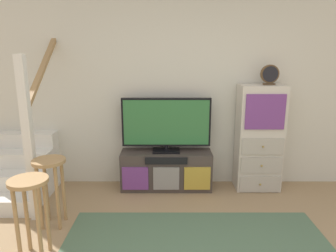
{
  "coord_description": "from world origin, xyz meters",
  "views": [
    {
      "loc": [
        -0.28,
        -1.74,
        1.83
      ],
      "look_at": [
        -0.26,
        1.83,
        0.96
      ],
      "focal_mm": 33.18,
      "sensor_mm": 36.0,
      "label": 1
    }
  ],
  "objects_px": {
    "television": "(165,124)",
    "bar_stool_near": "(29,201)",
    "desk_clock": "(268,75)",
    "bar_stool_far": "(49,177)",
    "media_console": "(165,170)",
    "side_cabinet": "(258,138)"
  },
  "relations": [
    {
      "from": "media_console",
      "to": "side_cabinet",
      "type": "distance_m",
      "value": 1.31
    },
    {
      "from": "television",
      "to": "bar_stool_far",
      "type": "relative_size",
      "value": 1.57
    },
    {
      "from": "media_console",
      "to": "bar_stool_near",
      "type": "height_order",
      "value": "bar_stool_near"
    },
    {
      "from": "desk_clock",
      "to": "bar_stool_far",
      "type": "height_order",
      "value": "desk_clock"
    },
    {
      "from": "television",
      "to": "side_cabinet",
      "type": "distance_m",
      "value": 1.25
    },
    {
      "from": "media_console",
      "to": "bar_stool_near",
      "type": "xyz_separation_m",
      "value": [
        -1.18,
        -1.46,
        0.3
      ]
    },
    {
      "from": "media_console",
      "to": "desk_clock",
      "type": "height_order",
      "value": "desk_clock"
    },
    {
      "from": "media_console",
      "to": "bar_stool_far",
      "type": "xyz_separation_m",
      "value": [
        -1.21,
        -0.92,
        0.29
      ]
    },
    {
      "from": "television",
      "to": "desk_clock",
      "type": "bearing_deg",
      "value": -1.26
    },
    {
      "from": "media_console",
      "to": "television",
      "type": "height_order",
      "value": "television"
    },
    {
      "from": "media_console",
      "to": "bar_stool_near",
      "type": "distance_m",
      "value": 1.9
    },
    {
      "from": "media_console",
      "to": "television",
      "type": "distance_m",
      "value": 0.64
    },
    {
      "from": "media_console",
      "to": "bar_stool_near",
      "type": "bearing_deg",
      "value": -129.09
    },
    {
      "from": "desk_clock",
      "to": "bar_stool_near",
      "type": "xyz_separation_m",
      "value": [
        -2.48,
        -1.45,
        -0.98
      ]
    },
    {
      "from": "side_cabinet",
      "to": "desk_clock",
      "type": "distance_m",
      "value": 0.84
    },
    {
      "from": "desk_clock",
      "to": "bar_stool_far",
      "type": "relative_size",
      "value": 0.34
    },
    {
      "from": "television",
      "to": "bar_stool_near",
      "type": "bearing_deg",
      "value": -128.64
    },
    {
      "from": "side_cabinet",
      "to": "bar_stool_near",
      "type": "bearing_deg",
      "value": -148.71
    },
    {
      "from": "desk_clock",
      "to": "bar_stool_far",
      "type": "xyz_separation_m",
      "value": [
        -2.51,
        -0.91,
        -0.99
      ]
    },
    {
      "from": "television",
      "to": "bar_stool_near",
      "type": "relative_size",
      "value": 1.54
    },
    {
      "from": "television",
      "to": "bar_stool_near",
      "type": "xyz_separation_m",
      "value": [
        -1.18,
        -1.48,
        -0.34
      ]
    },
    {
      "from": "media_console",
      "to": "side_cabinet",
      "type": "bearing_deg",
      "value": 0.47
    }
  ]
}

